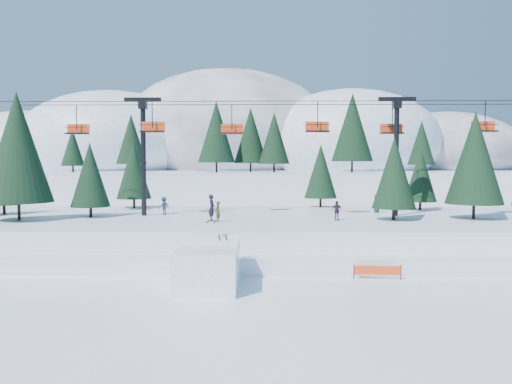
{
  "coord_description": "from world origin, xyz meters",
  "views": [
    {
      "loc": [
        1.44,
        -25.46,
        6.85
      ],
      "look_at": [
        1.01,
        6.0,
        5.2
      ],
      "focal_mm": 35.0,
      "sensor_mm": 36.0,
      "label": 1
    }
  ],
  "objects_px": {
    "banner_near": "(377,271)",
    "banner_far": "(427,267)",
    "jump_kicker": "(208,267)",
    "chairlift": "(271,137)"
  },
  "relations": [
    {
      "from": "chairlift",
      "to": "banner_far",
      "type": "distance_m",
      "value": 18.0
    },
    {
      "from": "jump_kicker",
      "to": "banner_far",
      "type": "xyz_separation_m",
      "value": [
        13.4,
        3.64,
        -0.7
      ]
    },
    {
      "from": "jump_kicker",
      "to": "banner_near",
      "type": "height_order",
      "value": "jump_kicker"
    },
    {
      "from": "chairlift",
      "to": "banner_near",
      "type": "xyz_separation_m",
      "value": [
        6.24,
        -13.63,
        -8.78
      ]
    },
    {
      "from": "banner_near",
      "to": "banner_far",
      "type": "distance_m",
      "value": 3.62
    },
    {
      "from": "chairlift",
      "to": "banner_near",
      "type": "distance_m",
      "value": 17.37
    },
    {
      "from": "banner_near",
      "to": "banner_far",
      "type": "height_order",
      "value": "same"
    },
    {
      "from": "banner_near",
      "to": "banner_far",
      "type": "xyz_separation_m",
      "value": [
        3.4,
        1.22,
        0.0
      ]
    },
    {
      "from": "banner_near",
      "to": "banner_far",
      "type": "bearing_deg",
      "value": 19.77
    },
    {
      "from": "jump_kicker",
      "to": "banner_far",
      "type": "bearing_deg",
      "value": 15.17
    }
  ]
}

